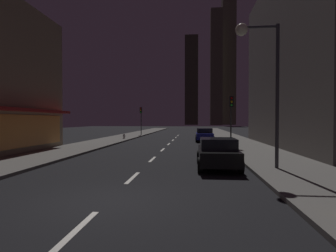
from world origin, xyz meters
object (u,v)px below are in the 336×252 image
car_parked_far (204,135)px  traffic_light_far_left (141,115)px  traffic_light_near_right (231,110)px  fire_hydrant_far_left (124,136)px  car_parked_near (218,153)px  street_lamp_right (259,60)px

car_parked_far → traffic_light_far_left: bearing=131.9°
car_parked_far → traffic_light_near_right: (1.90, -7.33, 2.45)m
car_parked_far → fire_hydrant_far_left: 9.66m
car_parked_near → car_parked_far: same height
traffic_light_near_right → street_lamp_right: 10.20m
car_parked_far → fire_hydrant_far_left: bearing=169.8°
fire_hydrant_far_left → street_lamp_right: bearing=-59.4°
car_parked_near → car_parked_far: 16.70m
car_parked_near → fire_hydrant_far_left: 20.72m
car_parked_far → street_lamp_right: (1.78, -17.35, 4.33)m
traffic_light_far_left → fire_hydrant_far_left: bearing=-92.7°
car_parked_far → street_lamp_right: 17.97m
street_lamp_right → traffic_light_far_left: bearing=111.6°
car_parked_near → street_lamp_right: street_lamp_right is taller
car_parked_near → street_lamp_right: size_ratio=0.64×
car_parked_near → traffic_light_near_right: bearing=78.5°
traffic_light_near_right → car_parked_far: bearing=104.5°
traffic_light_far_left → street_lamp_right: street_lamp_right is taller
car_parked_near → traffic_light_far_left: 28.44m
traffic_light_far_left → car_parked_near: bearing=-71.3°
car_parked_near → traffic_light_near_right: 9.87m
car_parked_near → traffic_light_near_right: traffic_light_near_right is taller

